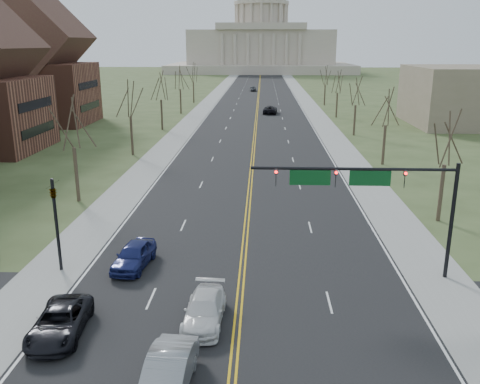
# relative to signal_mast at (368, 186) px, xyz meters

# --- Properties ---
(road) EXTENTS (20.00, 380.00, 0.01)m
(road) POSITION_rel_signal_mast_xyz_m (-7.45, 96.50, -5.76)
(road) COLOR black
(road) RESTS_ON ground
(cross_road) EXTENTS (120.00, 14.00, 0.01)m
(cross_road) POSITION_rel_signal_mast_xyz_m (-7.45, -7.50, -5.76)
(cross_road) COLOR black
(cross_road) RESTS_ON ground
(sidewalk_left) EXTENTS (4.00, 380.00, 0.03)m
(sidewalk_left) POSITION_rel_signal_mast_xyz_m (-19.45, 96.50, -5.75)
(sidewalk_left) COLOR gray
(sidewalk_left) RESTS_ON ground
(sidewalk_right) EXTENTS (4.00, 380.00, 0.03)m
(sidewalk_right) POSITION_rel_signal_mast_xyz_m (4.55, 96.50, -5.75)
(sidewalk_right) COLOR gray
(sidewalk_right) RESTS_ON ground
(center_line) EXTENTS (0.42, 380.00, 0.01)m
(center_line) POSITION_rel_signal_mast_xyz_m (-7.45, 96.50, -5.75)
(center_line) COLOR gold
(center_line) RESTS_ON road
(edge_line_left) EXTENTS (0.15, 380.00, 0.01)m
(edge_line_left) POSITION_rel_signal_mast_xyz_m (-17.25, 96.50, -5.75)
(edge_line_left) COLOR silver
(edge_line_left) RESTS_ON road
(edge_line_right) EXTENTS (0.15, 380.00, 0.01)m
(edge_line_right) POSITION_rel_signal_mast_xyz_m (2.35, 96.50, -5.75)
(edge_line_right) COLOR silver
(edge_line_right) RESTS_ON road
(capitol) EXTENTS (90.00, 60.00, 50.00)m
(capitol) POSITION_rel_signal_mast_xyz_m (-7.45, 236.41, 8.44)
(capitol) COLOR #B3A495
(capitol) RESTS_ON ground
(signal_mast) EXTENTS (12.12, 0.44, 7.20)m
(signal_mast) POSITION_rel_signal_mast_xyz_m (0.00, 0.00, 0.00)
(signal_mast) COLOR black
(signal_mast) RESTS_ON ground
(signal_left) EXTENTS (0.32, 0.36, 6.00)m
(signal_left) POSITION_rel_signal_mast_xyz_m (-18.95, 0.00, -2.05)
(signal_left) COLOR black
(signal_left) RESTS_ON ground
(tree_r_0) EXTENTS (3.74, 3.74, 8.50)m
(tree_r_0) POSITION_rel_signal_mast_xyz_m (8.05, 10.50, 0.79)
(tree_r_0) COLOR #3C3023
(tree_r_0) RESTS_ON ground
(tree_l_0) EXTENTS (3.96, 3.96, 9.00)m
(tree_l_0) POSITION_rel_signal_mast_xyz_m (-22.95, 14.50, 1.18)
(tree_l_0) COLOR #3C3023
(tree_l_0) RESTS_ON ground
(tree_r_1) EXTENTS (3.74, 3.74, 8.50)m
(tree_r_1) POSITION_rel_signal_mast_xyz_m (8.05, 30.50, 0.79)
(tree_r_1) COLOR #3C3023
(tree_r_1) RESTS_ON ground
(tree_l_1) EXTENTS (3.96, 3.96, 9.00)m
(tree_l_1) POSITION_rel_signal_mast_xyz_m (-22.95, 34.50, 1.18)
(tree_l_1) COLOR #3C3023
(tree_l_1) RESTS_ON ground
(tree_r_2) EXTENTS (3.74, 3.74, 8.50)m
(tree_r_2) POSITION_rel_signal_mast_xyz_m (8.05, 50.50, 0.79)
(tree_r_2) COLOR #3C3023
(tree_r_2) RESTS_ON ground
(tree_l_2) EXTENTS (3.96, 3.96, 9.00)m
(tree_l_2) POSITION_rel_signal_mast_xyz_m (-22.95, 54.50, 1.18)
(tree_l_2) COLOR #3C3023
(tree_l_2) RESTS_ON ground
(tree_r_3) EXTENTS (3.74, 3.74, 8.50)m
(tree_r_3) POSITION_rel_signal_mast_xyz_m (8.05, 70.50, 0.79)
(tree_r_3) COLOR #3C3023
(tree_r_3) RESTS_ON ground
(tree_l_3) EXTENTS (3.96, 3.96, 9.00)m
(tree_l_3) POSITION_rel_signal_mast_xyz_m (-22.95, 74.50, 1.18)
(tree_l_3) COLOR #3C3023
(tree_l_3) RESTS_ON ground
(tree_r_4) EXTENTS (3.74, 3.74, 8.50)m
(tree_r_4) POSITION_rel_signal_mast_xyz_m (8.05, 90.50, 0.79)
(tree_r_4) COLOR #3C3023
(tree_r_4) RESTS_ON ground
(tree_l_4) EXTENTS (3.96, 3.96, 9.00)m
(tree_l_4) POSITION_rel_signal_mast_xyz_m (-22.95, 94.50, 1.18)
(tree_l_4) COLOR #3C3023
(tree_l_4) RESTS_ON ground
(bldg_left_far) EXTENTS (17.10, 14.28, 23.25)m
(bldg_left_far) POSITION_rel_signal_mast_xyz_m (-45.44, 60.50, 3.78)
(bldg_left_far) COLOR brown
(bldg_left_far) RESTS_ON ground
(car_sb_inner_lead) EXTENTS (2.05, 5.07, 1.64)m
(car_sb_inner_lead) POSITION_rel_signal_mast_xyz_m (-10.04, -11.38, -4.93)
(car_sb_inner_lead) COLOR gray
(car_sb_inner_lead) RESTS_ON road
(car_sb_outer_lead) EXTENTS (2.72, 5.22, 1.40)m
(car_sb_outer_lead) POSITION_rel_signal_mast_xyz_m (-16.10, -7.36, -5.05)
(car_sb_outer_lead) COLOR black
(car_sb_outer_lead) RESTS_ON road
(car_sb_inner_second) EXTENTS (2.10, 4.85, 1.39)m
(car_sb_inner_second) POSITION_rel_signal_mast_xyz_m (-9.13, -5.88, -5.06)
(car_sb_inner_second) COLOR silver
(car_sb_inner_second) RESTS_ON road
(car_sb_outer_second) EXTENTS (2.39, 4.83, 1.58)m
(car_sb_outer_second) POSITION_rel_signal_mast_xyz_m (-14.41, 0.67, -4.96)
(car_sb_outer_second) COLOR navy
(car_sb_outer_second) RESTS_ON road
(car_far_nb) EXTENTS (3.04, 5.90, 1.59)m
(car_far_nb) POSITION_rel_signal_mast_xyz_m (-4.75, 75.62, -4.95)
(car_far_nb) COLOR black
(car_far_nb) RESTS_ON road
(car_far_sb) EXTENTS (2.25, 4.57, 1.50)m
(car_far_sb) POSITION_rel_signal_mast_xyz_m (-9.20, 126.15, -5.00)
(car_far_sb) COLOR #484A4F
(car_far_sb) RESTS_ON road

